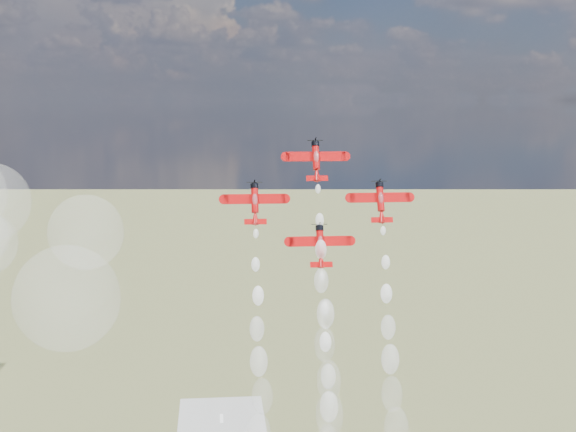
% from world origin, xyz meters
% --- Properties ---
extents(plane_lead, '(12.13, 5.74, 8.19)m').
position_xyz_m(plane_lead, '(18.73, 21.92, 98.32)').
color(plane_lead, '#BB0909').
rests_on(plane_lead, ground).
extents(plane_left, '(12.13, 5.74, 8.19)m').
position_xyz_m(plane_left, '(6.17, 18.43, 90.25)').
color(plane_left, '#BB0909').
rests_on(plane_left, ground).
extents(plane_right, '(12.13, 5.74, 8.19)m').
position_xyz_m(plane_right, '(31.29, 18.43, 90.25)').
color(plane_right, '#BB0909').
rests_on(plane_right, ground).
extents(plane_slot, '(12.13, 5.74, 8.19)m').
position_xyz_m(plane_slot, '(18.73, 14.95, 82.18)').
color(plane_slot, '#BB0909').
rests_on(plane_slot, ground).
extents(smoke_trail_lead, '(5.10, 20.46, 43.21)m').
position_xyz_m(smoke_trail_lead, '(18.91, 5.86, 60.59)').
color(smoke_trail_lead, white).
rests_on(smoke_trail_lead, plane_lead).
extents(smoke_trail_left, '(5.40, 20.78, 42.78)m').
position_xyz_m(smoke_trail_left, '(6.14, 1.95, 52.58)').
color(smoke_trail_left, white).
rests_on(smoke_trail_left, plane_left).
extents(smoke_trail_right, '(5.42, 19.88, 43.23)m').
position_xyz_m(smoke_trail_right, '(31.35, 2.37, 52.35)').
color(smoke_trail_right, white).
rests_on(smoke_trail_right, plane_right).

